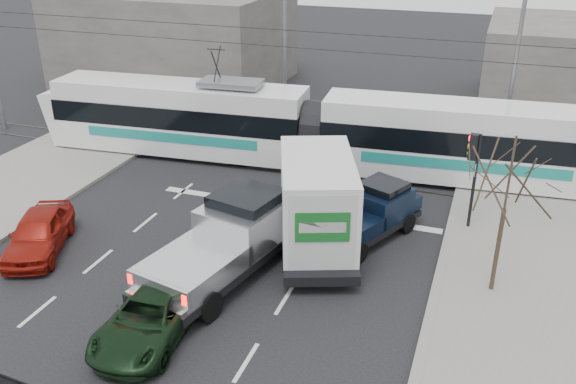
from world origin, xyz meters
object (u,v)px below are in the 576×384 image
(street_lamp_near, at_px, (512,52))
(bare_tree, at_px, (509,181))
(traffic_signal, at_px, (473,161))
(tram, at_px, (314,129))
(green_car, at_px, (152,316))
(navy_pickup, at_px, (372,213))
(box_truck, at_px, (316,200))
(street_lamp_far, at_px, (282,29))
(red_car, at_px, (39,233))
(silver_pickup, at_px, (232,237))

(street_lamp_near, bearing_deg, bare_tree, -88.58)
(traffic_signal, bearing_deg, street_lamp_near, 83.59)
(tram, xyz_separation_m, green_car, (-0.56, -13.24, -1.21))
(navy_pickup, bearing_deg, box_truck, -122.62)
(tram, relative_size, box_truck, 3.49)
(street_lamp_far, distance_m, red_car, 16.89)
(street_lamp_far, height_order, red_car, street_lamp_far)
(traffic_signal, distance_m, silver_pickup, 8.95)
(box_truck, bearing_deg, tram, 87.10)
(street_lamp_far, xyz_separation_m, navy_pickup, (7.50, -11.21, -4.15))
(bare_tree, xyz_separation_m, green_car, (-8.81, -5.28, -3.17))
(silver_pickup, bearing_deg, tram, 103.32)
(traffic_signal, height_order, navy_pickup, traffic_signal)
(green_car, height_order, red_car, red_car)
(box_truck, distance_m, green_car, 7.06)
(street_lamp_near, relative_size, tram, 0.36)
(silver_pickup, relative_size, red_car, 1.72)
(street_lamp_far, relative_size, box_truck, 1.24)
(street_lamp_near, relative_size, box_truck, 1.24)
(street_lamp_far, relative_size, tram, 0.36)
(bare_tree, height_order, green_car, bare_tree)
(street_lamp_near, bearing_deg, silver_pickup, -121.17)
(silver_pickup, distance_m, navy_pickup, 5.32)
(traffic_signal, xyz_separation_m, box_truck, (-4.92, -2.87, -1.05))
(traffic_signal, xyz_separation_m, street_lamp_far, (-10.66, 9.50, 2.37))
(street_lamp_near, height_order, green_car, street_lamp_near)
(traffic_signal, bearing_deg, green_car, -129.63)
(bare_tree, height_order, street_lamp_near, street_lamp_near)
(tram, height_order, navy_pickup, tram)
(tram, xyz_separation_m, box_truck, (2.20, -6.84, -0.13))
(silver_pickup, xyz_separation_m, green_car, (-0.71, -3.87, -0.59))
(navy_pickup, xyz_separation_m, green_car, (-4.52, -7.57, -0.34))
(box_truck, xyz_separation_m, green_car, (-2.76, -6.41, -1.08))
(tram, bearing_deg, box_truck, -76.66)
(traffic_signal, relative_size, green_car, 0.81)
(street_lamp_near, relative_size, street_lamp_far, 1.00)
(red_car, bearing_deg, box_truck, -0.64)
(street_lamp_near, height_order, box_truck, street_lamp_near)
(navy_pickup, bearing_deg, street_lamp_far, 147.73)
(tram, bearing_deg, red_car, -126.93)
(street_lamp_far, bearing_deg, bare_tree, -48.88)
(traffic_signal, distance_m, street_lamp_near, 7.91)
(traffic_signal, relative_size, street_lamp_far, 0.40)
(bare_tree, distance_m, silver_pickup, 8.61)
(traffic_signal, distance_m, navy_pickup, 4.01)
(box_truck, xyz_separation_m, red_car, (-8.85, -3.64, -1.00))
(street_lamp_near, bearing_deg, navy_pickup, -113.51)
(tram, bearing_deg, bare_tree, -48.50)
(street_lamp_far, bearing_deg, tram, -57.45)
(bare_tree, relative_size, traffic_signal, 1.39)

